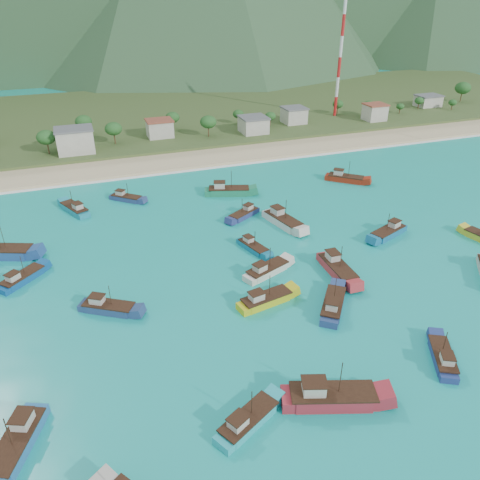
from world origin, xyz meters
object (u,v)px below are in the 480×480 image
object	(u,v)px
boat_17	(265,300)
boat_30	(330,398)
boat_4	(388,233)
boat_7	(228,191)
boat_31	(18,444)
boat_24	(253,247)
boat_19	(108,308)
boat_5	(443,358)
boat_26	(2,252)
radio_tower	(340,57)
boat_0	(126,198)
boat_28	(283,221)
boat_20	(22,279)
boat_23	(248,422)
boat_32	(333,306)
boat_12	(267,271)
boat_13	(345,179)
boat_15	(244,215)
boat_14	(337,269)
boat_11	(75,210)

from	to	relation	value
boat_17	boat_30	distance (m)	23.47
boat_4	boat_17	size ratio (longest dim) A/B	1.02
boat_7	boat_31	world-z (taller)	boat_7
boat_24	boat_19	bearing A→B (deg)	3.30
boat_5	boat_24	world-z (taller)	boat_5
boat_19	boat_26	size ratio (longest dim) A/B	0.74
radio_tower	boat_26	distance (m)	143.71
boat_26	boat_30	xyz separation A→B (m)	(44.38, -56.71, 0.00)
boat_30	boat_4	bearing A→B (deg)	154.87
boat_0	boat_28	size ratio (longest dim) A/B	0.68
boat_7	boat_20	xyz separation A→B (m)	(-49.67, -26.35, -0.27)
boat_23	boat_32	size ratio (longest dim) A/B	0.97
boat_30	boat_32	bearing A→B (deg)	167.83
boat_20	boat_31	xyz separation A→B (m)	(1.24, -38.80, 0.18)
boat_12	boat_30	xyz separation A→B (m)	(-4.24, -32.27, 0.30)
radio_tower	boat_5	bearing A→B (deg)	-113.36
boat_0	boat_20	bearing A→B (deg)	4.22
boat_5	boat_30	xyz separation A→B (m)	(-19.65, -1.35, 0.41)
boat_5	boat_13	world-z (taller)	boat_13
boat_0	boat_12	world-z (taller)	boat_12
boat_15	boat_23	bearing A→B (deg)	129.35
boat_14	boat_7	bearing A→B (deg)	-78.17
boat_20	boat_19	bearing A→B (deg)	0.41
boat_24	boat_20	bearing A→B (deg)	-21.18
boat_28	boat_32	size ratio (longest dim) A/B	1.20
boat_11	boat_12	bearing A→B (deg)	-76.09
boat_24	boat_32	bearing A→B (deg)	86.09
boat_14	boat_19	size ratio (longest dim) A/B	1.17
radio_tower	boat_31	world-z (taller)	radio_tower
boat_19	boat_20	bearing A→B (deg)	-104.13
boat_24	boat_12	bearing A→B (deg)	67.87
boat_13	boat_32	world-z (taller)	boat_13
boat_13	boat_28	world-z (taller)	boat_28
boat_30	boat_0	bearing A→B (deg)	-149.42
boat_7	boat_31	distance (m)	81.18
boat_17	boat_7	bearing A→B (deg)	158.07
radio_tower	boat_12	world-z (taller)	radio_tower
boat_31	boat_20	bearing A→B (deg)	-64.92
boat_15	boat_30	size ratio (longest dim) A/B	0.68
boat_20	boat_26	bearing A→B (deg)	156.79
boat_4	boat_15	size ratio (longest dim) A/B	1.18
radio_tower	boat_32	distance (m)	133.19
radio_tower	boat_30	world-z (taller)	radio_tower
boat_30	boat_31	xyz separation A→B (m)	(-38.93, 6.58, -0.19)
boat_0	boat_7	xyz separation A→B (m)	(26.07, -5.28, 0.34)
boat_11	boat_20	bearing A→B (deg)	-135.58
boat_15	boat_26	xyz separation A→B (m)	(-53.22, -0.85, 0.41)
boat_5	boat_17	xyz separation A→B (m)	(-19.32, 22.12, 0.13)
boat_4	boat_15	bearing A→B (deg)	32.37
boat_20	boat_24	distance (m)	45.43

